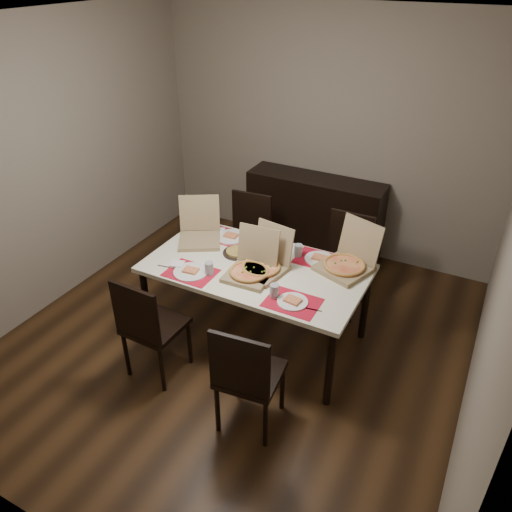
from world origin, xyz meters
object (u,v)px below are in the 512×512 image
object	(u,v)px
sideboard	(314,216)
dining_table	(256,273)
chair_near_left	(148,325)
dip_bowl	(279,257)
chair_far_right	(345,258)
pizza_box_center	(251,269)
chair_far_left	(247,235)
chair_near_right	(246,375)
soda_bottle	(193,216)

from	to	relation	value
sideboard	dining_table	distance (m)	1.67
sideboard	chair_near_left	size ratio (longest dim) A/B	1.61
sideboard	dip_bowl	xyz separation A→B (m)	(0.25, -1.45, 0.31)
chair_near_left	chair_far_right	size ratio (longest dim) A/B	1.00
sideboard	pizza_box_center	xyz separation A→B (m)	(0.15, -1.78, 0.36)
pizza_box_center	chair_far_right	bearing A→B (deg)	63.79
sideboard	dip_bowl	size ratio (longest dim) A/B	14.56
chair_far_left	chair_far_right	bearing A→B (deg)	2.15
chair_near_left	pizza_box_center	size ratio (longest dim) A/B	2.29
sideboard	chair_far_left	bearing A→B (deg)	-114.97
chair_far_left	pizza_box_center	world-z (taller)	pizza_box_center
chair_near_left	chair_near_right	xyz separation A→B (m)	(0.92, -0.12, 0.00)
sideboard	dip_bowl	world-z (taller)	sideboard
chair_near_left	dip_bowl	world-z (taller)	chair_near_left
dining_table	chair_near_right	size ratio (longest dim) A/B	1.94
chair_far_left	pizza_box_center	distance (m)	1.12
chair_near_left	chair_far_left	xyz separation A→B (m)	(-0.00, 1.61, 0.00)
sideboard	chair_far_left	xyz separation A→B (m)	(-0.39, -0.84, 0.06)
chair_far_left	sideboard	bearing A→B (deg)	65.03
dining_table	chair_far_left	bearing A→B (deg)	122.88
chair_near_right	dip_bowl	size ratio (longest dim) A/B	9.03
chair_near_left	pizza_box_center	distance (m)	0.91
chair_near_left	soda_bottle	world-z (taller)	soda_bottle
dining_table	chair_near_left	bearing A→B (deg)	-123.20
dining_table	soda_bottle	world-z (taller)	soda_bottle
sideboard	dip_bowl	bearing A→B (deg)	-80.24
chair_near_right	chair_far_right	size ratio (longest dim) A/B	1.00
chair_near_left	pizza_box_center	world-z (taller)	pizza_box_center
chair_near_right	dip_bowl	xyz separation A→B (m)	(-0.29, 1.11, 0.25)
sideboard	chair_near_left	distance (m)	2.48
chair_far_left	dip_bowl	xyz separation A→B (m)	(0.64, -0.61, 0.25)
sideboard	chair_near_right	distance (m)	2.62
dining_table	soda_bottle	size ratio (longest dim) A/B	6.25
sideboard	dining_table	bearing A→B (deg)	-85.46
chair_near_left	chair_near_right	world-z (taller)	same
sideboard	chair_far_right	bearing A→B (deg)	-51.76
chair_near_left	chair_far_right	world-z (taller)	same
chair_far_right	dip_bowl	size ratio (longest dim) A/B	9.03
dining_table	soda_bottle	xyz separation A→B (m)	(-0.84, 0.33, 0.19)
chair_near_left	chair_far_right	bearing A→B (deg)	58.11
sideboard	chair_far_left	world-z (taller)	chair_far_left
chair_far_right	dip_bowl	distance (m)	0.79
soda_bottle	dip_bowl	bearing A→B (deg)	-8.08
dining_table	dip_bowl	distance (m)	0.24
chair_near_left	chair_far_right	xyz separation A→B (m)	(1.02, 1.64, 0.00)
dip_bowl	dining_table	bearing A→B (deg)	-120.75
chair_far_right	dip_bowl	bearing A→B (deg)	-120.59
sideboard	chair_far_right	world-z (taller)	chair_far_right
sideboard	chair_near_right	size ratio (longest dim) A/B	1.61
chair_near_left	pizza_box_center	xyz separation A→B (m)	(0.54, 0.67, 0.30)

